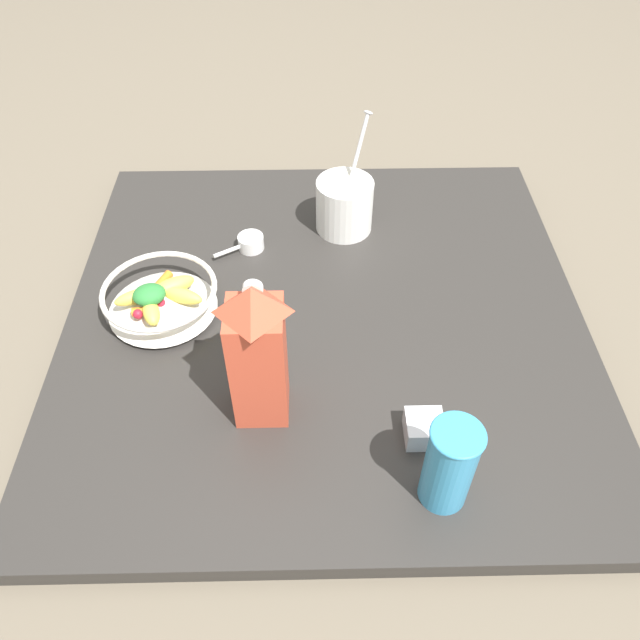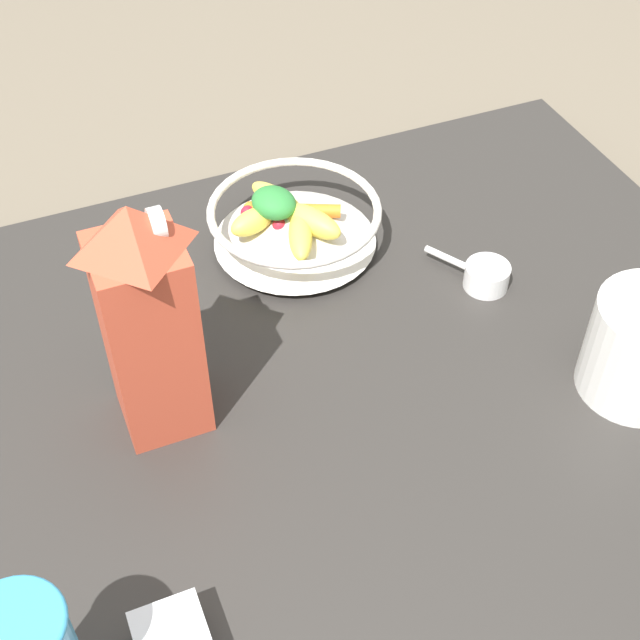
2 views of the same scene
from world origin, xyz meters
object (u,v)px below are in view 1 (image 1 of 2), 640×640
at_px(milk_carton, 258,353).
at_px(spice_jar, 424,429).
at_px(drinking_cup, 450,464).
at_px(yogurt_tub, 345,203).
at_px(fruit_bowl, 161,298).

distance_m(milk_carton, spice_jar, 0.28).
distance_m(drinking_cup, spice_jar, 0.12).
height_order(milk_carton, spice_jar, milk_carton).
bearing_deg(yogurt_tub, spice_jar, 100.66).
relative_size(fruit_bowl, spice_jar, 3.61).
xyz_separation_m(milk_carton, drinking_cup, (-0.26, 0.16, -0.05)).
xyz_separation_m(fruit_bowl, milk_carton, (-0.19, 0.21, 0.09)).
distance_m(yogurt_tub, spice_jar, 0.53).
distance_m(milk_carton, drinking_cup, 0.31).
bearing_deg(yogurt_tub, fruit_bowl, 35.67).
bearing_deg(milk_carton, drinking_cup, 149.00).
xyz_separation_m(fruit_bowl, drinking_cup, (-0.45, 0.37, 0.04)).
height_order(fruit_bowl, spice_jar, fruit_bowl).
height_order(yogurt_tub, spice_jar, yogurt_tub).
relative_size(fruit_bowl, yogurt_tub, 0.89).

